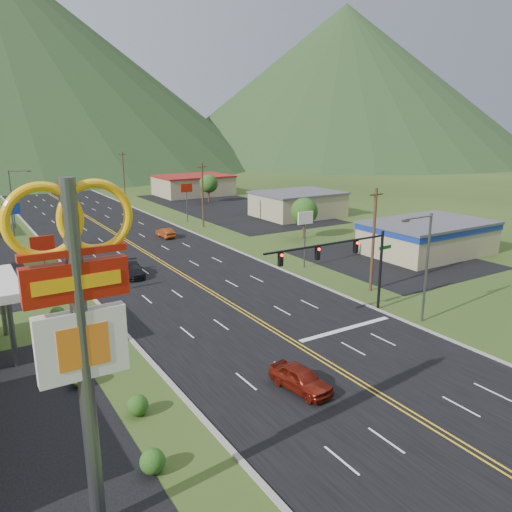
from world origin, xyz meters
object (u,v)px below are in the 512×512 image
car_red_far (166,233)px  pylon_sign (79,311)px  streetlight_east (425,261)px  streetlight_west (14,195)px  traffic_signal (346,256)px  car_dark_mid (133,270)px  car_red_near (301,379)px

car_red_far → pylon_sign: bearing=63.0°
streetlight_east → streetlight_west: 64.21m
pylon_sign → traffic_signal: (23.48, 12.00, -3.97)m
streetlight_west → streetlight_east: bearing=-69.1°
traffic_signal → car_red_far: 37.22m
traffic_signal → car_dark_mid: traffic_signal is taller
car_red_near → car_dark_mid: (-0.99, 28.41, -0.04)m
traffic_signal → streetlight_west: size_ratio=1.46×
pylon_sign → traffic_signal: 26.67m
traffic_signal → car_dark_mid: size_ratio=2.71×
car_red_near → streetlight_west: bearing=88.7°
streetlight_west → car_red_far: 26.06m
pylon_sign → car_dark_mid: 36.08m
car_red_near → car_red_far: size_ratio=1.08×
streetlight_east → car_red_far: bearing=97.9°
streetlight_east → car_red_near: streetlight_east is taller
car_dark_mid → streetlight_east: bearing=-48.8°
pylon_sign → car_red_far: bearing=65.3°
traffic_signal → car_red_far: bearing=91.6°
car_red_far → car_dark_mid: bearing=55.4°
car_red_far → traffic_signal: bearing=89.2°
streetlight_west → car_red_near: streetlight_west is taller
car_dark_mid → pylon_sign: bearing=-102.0°
streetlight_west → car_dark_mid: 36.17m
streetlight_east → car_red_far: size_ratio=2.23×
pylon_sign → car_red_near: pylon_sign is taller
car_dark_mid → car_red_far: bearing=66.4°
streetlight_east → car_red_far: streetlight_east is taller
pylon_sign → traffic_signal: size_ratio=1.07×
car_red_near → car_dark_mid: 28.43m
traffic_signal → car_red_far: traffic_signal is taller
car_red_near → car_red_far: car_red_near is taller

